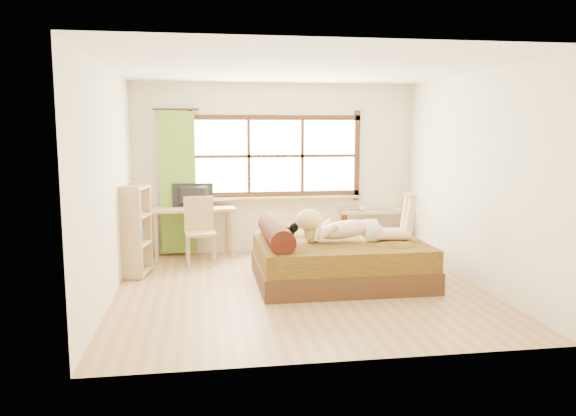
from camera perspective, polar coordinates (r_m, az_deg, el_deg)
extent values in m
plane|color=#9E754C|center=(7.10, 1.16, -8.17)|extent=(4.50, 4.50, 0.00)
plane|color=white|center=(6.85, 1.23, 14.05)|extent=(4.50, 4.50, 0.00)
plane|color=silver|center=(9.06, -1.27, 4.04)|extent=(4.50, 0.00, 4.50)
plane|color=silver|center=(4.66, 5.98, 0.21)|extent=(4.50, 0.00, 4.50)
plane|color=silver|center=(6.83, -17.77, 2.35)|extent=(0.00, 4.50, 4.50)
plane|color=silver|center=(7.56, 18.25, 2.85)|extent=(0.00, 4.50, 4.50)
cube|color=#FFEDBF|center=(9.05, -1.27, 5.30)|extent=(2.60, 0.01, 1.30)
cube|color=tan|center=(9.03, -1.20, 1.03)|extent=(2.80, 0.16, 0.04)
cube|color=olive|center=(8.89, -11.13, 2.52)|extent=(0.55, 0.10, 2.20)
cube|color=#34200F|center=(7.44, 5.23, -6.36)|extent=(2.17, 1.73, 0.27)
cube|color=#3D220E|center=(7.38, 5.26, -4.33)|extent=(2.12, 1.70, 0.27)
cylinder|color=black|center=(7.17, -1.28, -2.50)|extent=(0.31, 1.47, 0.30)
cube|color=tan|center=(8.75, -9.59, -0.08)|extent=(1.30, 0.68, 0.04)
cube|color=tan|center=(8.56, -13.26, -2.98)|extent=(0.06, 0.06, 0.75)
cube|color=tan|center=(8.65, -5.61, -2.70)|extent=(0.06, 0.06, 0.75)
cube|color=tan|center=(9.02, -13.29, -2.44)|extent=(0.06, 0.06, 0.75)
cube|color=tan|center=(9.10, -6.03, -2.17)|extent=(0.06, 0.06, 0.75)
imported|color=black|center=(8.77, -9.62, 1.27)|extent=(0.63, 0.14, 0.36)
cube|color=tan|center=(8.35, -8.90, -2.56)|extent=(0.48, 0.48, 0.04)
cube|color=tan|center=(8.50, -9.05, -0.52)|extent=(0.44, 0.08, 0.50)
cube|color=tan|center=(8.20, -10.06, -4.49)|extent=(0.05, 0.05, 0.44)
cube|color=tan|center=(8.23, -7.44, -4.39)|extent=(0.05, 0.05, 0.44)
cube|color=tan|center=(8.57, -10.23, -3.96)|extent=(0.05, 0.05, 0.44)
cube|color=tan|center=(8.60, -7.72, -3.86)|extent=(0.05, 0.05, 0.44)
cube|color=tan|center=(9.35, 9.37, -0.37)|extent=(1.33, 0.41, 0.04)
cube|color=tan|center=(9.40, 9.32, -2.34)|extent=(1.33, 0.41, 0.03)
cylinder|color=#671709|center=(9.14, 5.87, -2.44)|extent=(0.04, 0.04, 0.66)
cylinder|color=#671709|center=(9.44, 13.06, -2.27)|extent=(0.04, 0.04, 0.66)
cylinder|color=#671709|center=(9.39, 5.57, -2.15)|extent=(0.04, 0.04, 0.66)
cylinder|color=#671709|center=(9.68, 12.58, -1.99)|extent=(0.04, 0.04, 0.66)
cube|color=orange|center=(9.47, 12.26, 0.07)|extent=(0.12, 0.12, 0.09)
imported|color=gray|center=(9.25, 7.61, 0.04)|extent=(0.14, 0.14, 0.10)
imported|color=gray|center=(9.40, 10.53, -0.15)|extent=(0.18, 0.24, 0.02)
cube|color=tan|center=(7.98, -15.07, -6.25)|extent=(0.38, 0.55, 0.03)
cube|color=tan|center=(7.89, -15.17, -3.55)|extent=(0.38, 0.55, 0.03)
cube|color=tan|center=(7.83, -15.28, -0.79)|extent=(0.38, 0.55, 0.03)
cube|color=tan|center=(7.78, -15.38, 2.01)|extent=(0.38, 0.55, 0.03)
cube|color=tan|center=(7.62, -15.75, -2.51)|extent=(0.30, 0.08, 1.23)
cube|color=tan|center=(8.10, -14.73, -1.86)|extent=(0.30, 0.08, 1.23)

